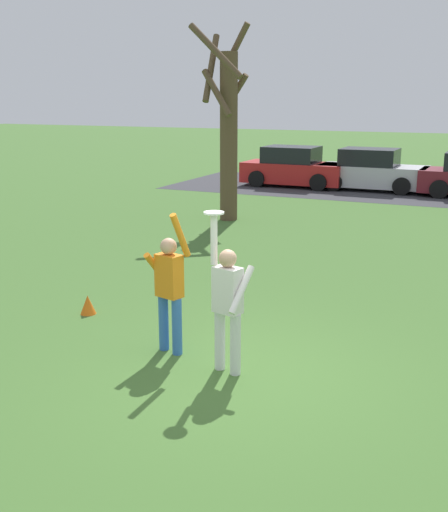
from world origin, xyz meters
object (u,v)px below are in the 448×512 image
(person_catcher, at_px, (228,300))
(bare_tree_tall, at_px, (227,126))
(parked_car_red, at_px, (294,168))
(person_defender, at_px, (169,285))
(parked_car_silver, at_px, (372,171))
(frisbee_disc, at_px, (214,213))
(field_cone_orange, at_px, (88,305))

(person_catcher, xyz_separation_m, bare_tree_tall, (-4.29, 9.62, 1.72))
(parked_car_red, relative_size, bare_tree_tall, 0.74)
(person_defender, distance_m, parked_car_silver, 17.21)
(person_catcher, bearing_deg, parked_car_red, -59.55)
(person_catcher, xyz_separation_m, frisbee_disc, (-0.22, 0.06, 1.11))
(frisbee_disc, bearing_deg, person_catcher, -15.05)
(parked_car_red, xyz_separation_m, field_cone_orange, (1.72, -16.15, -0.57))
(person_defender, bearing_deg, parked_car_silver, 107.28)
(person_catcher, bearing_deg, field_cone_orange, -4.94)
(person_catcher, relative_size, parked_car_red, 0.51)
(person_defender, xyz_separation_m, parked_car_red, (-3.75, 16.99, -0.25))
(parked_car_silver, relative_size, bare_tree_tall, 0.74)
(person_defender, height_order, bare_tree_tall, bare_tree_tall)
(person_defender, bearing_deg, bare_tree_tall, 124.41)
(parked_car_red, bearing_deg, person_defender, -76.99)
(parked_car_red, height_order, bare_tree_tall, bare_tree_tall)
(frisbee_disc, relative_size, field_cone_orange, 0.81)
(person_defender, xyz_separation_m, frisbee_disc, (0.78, -0.21, 1.11))
(parked_car_red, xyz_separation_m, parked_car_silver, (3.08, 0.21, 0.00))
(frisbee_disc, relative_size, parked_car_red, 0.06)
(person_catcher, height_order, person_defender, person_catcher)
(person_defender, bearing_deg, parked_car_red, 117.51)
(parked_car_red, relative_size, parked_car_silver, 1.00)
(person_catcher, relative_size, frisbee_disc, 7.99)
(parked_car_red, bearing_deg, person_catcher, -74.05)
(parked_car_red, relative_size, field_cone_orange, 12.87)
(person_catcher, xyz_separation_m, field_cone_orange, (-3.03, 1.10, -0.82))
(frisbee_disc, distance_m, parked_car_red, 17.84)
(frisbee_disc, height_order, bare_tree_tall, bare_tree_tall)
(person_defender, bearing_deg, frisbee_disc, 0.00)
(person_catcher, bearing_deg, frisbee_disc, 0.00)
(frisbee_disc, xyz_separation_m, parked_car_red, (-4.54, 17.20, -1.37))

